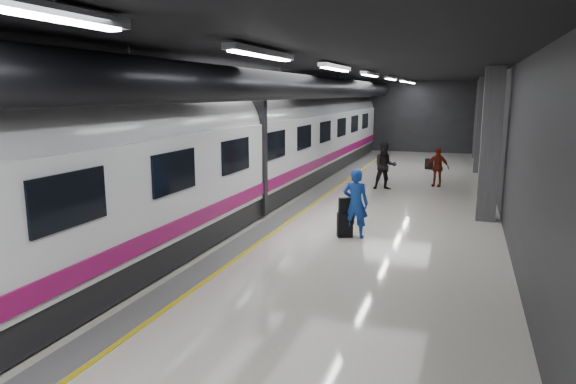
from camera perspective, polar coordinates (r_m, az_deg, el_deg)
The scene contains 9 objects.
ground at distance 15.10m, azimuth 3.72°, elevation -3.46°, with size 40.00×40.00×0.00m, color silver.
platform_hall at distance 15.62m, azimuth 3.80°, elevation 10.14°, with size 10.02×40.02×4.51m.
train at distance 15.88m, azimuth -7.59°, elevation 4.78°, with size 3.05×38.00×4.05m.
traveler_main at distance 13.52m, azimuth 7.52°, elevation -1.25°, with size 0.67×0.44×1.83m, color #1849B8.
suitcase_main at distance 13.66m, azimuth 6.34°, elevation -3.65°, with size 0.39×0.25×0.64m, color black.
shoulder_bag at distance 13.56m, azimuth 6.32°, elevation -1.50°, with size 0.30×0.16×0.40m, color black.
traveler_far_a at distance 20.49m, azimuth 10.72°, elevation 2.84°, with size 0.90×0.70×1.86m, color black.
traveler_far_b at distance 21.72m, azimuth 16.24°, elevation 2.68°, with size 0.93×0.39×1.59m, color maroon.
suitcase_far at distance 26.66m, azimuth 15.41°, elevation 3.03°, with size 0.36×0.23×0.52m, color black.
Camera 1 is at (3.85, -14.11, 3.74)m, focal length 32.00 mm.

